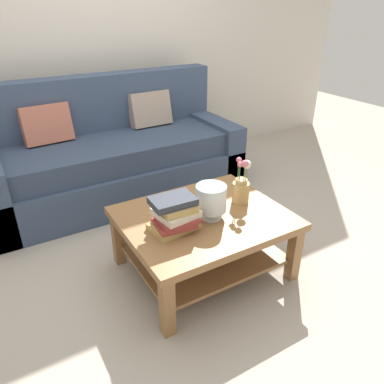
# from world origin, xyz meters

# --- Properties ---
(ground_plane) EXTENTS (10.00, 10.00, 0.00)m
(ground_plane) POSITION_xyz_m (0.00, 0.00, 0.00)
(ground_plane) COLOR #ADA393
(back_wall) EXTENTS (6.40, 0.12, 2.70)m
(back_wall) POSITION_xyz_m (0.00, 1.65, 1.35)
(back_wall) COLOR beige
(back_wall) RESTS_ON ground
(couch) EXTENTS (2.26, 0.90, 1.06)m
(couch) POSITION_xyz_m (-0.09, 0.98, 0.36)
(couch) COLOR #384760
(couch) RESTS_ON ground
(coffee_table) EXTENTS (1.03, 0.85, 0.43)m
(coffee_table) POSITION_xyz_m (0.01, -0.42, 0.31)
(coffee_table) COLOR olive
(coffee_table) RESTS_ON ground
(book_stack_main) EXTENTS (0.30, 0.24, 0.21)m
(book_stack_main) POSITION_xyz_m (-0.22, -0.47, 0.53)
(book_stack_main) COLOR tan
(book_stack_main) RESTS_ON coffee_table
(glass_hurricane_vase) EXTENTS (0.19, 0.19, 0.22)m
(glass_hurricane_vase) POSITION_xyz_m (0.03, -0.47, 0.56)
(glass_hurricane_vase) COLOR silver
(glass_hurricane_vase) RESTS_ON coffee_table
(flower_pitcher) EXTENTS (0.12, 0.11, 0.32)m
(flower_pitcher) POSITION_xyz_m (0.32, -0.40, 0.54)
(flower_pitcher) COLOR tan
(flower_pitcher) RESTS_ON coffee_table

